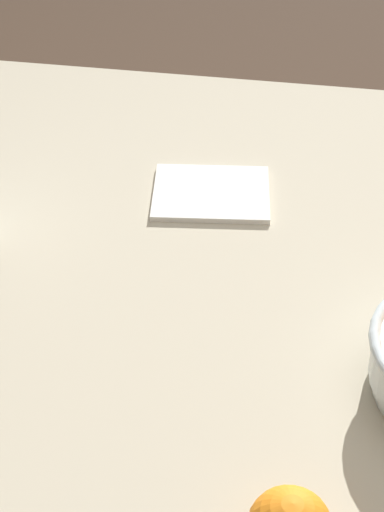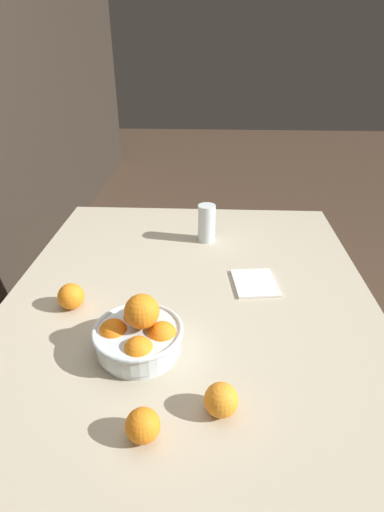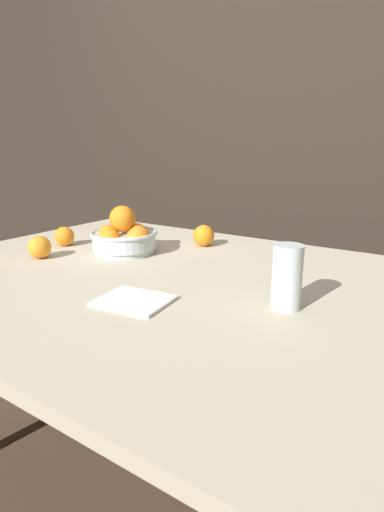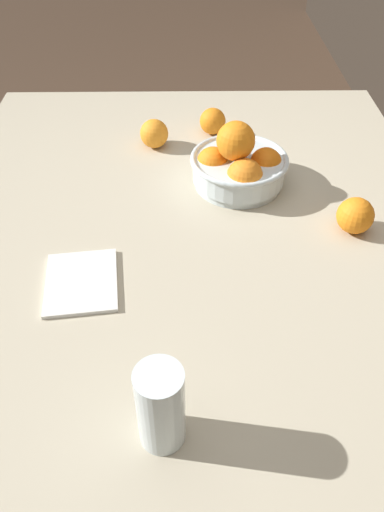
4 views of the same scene
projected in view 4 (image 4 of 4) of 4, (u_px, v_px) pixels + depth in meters
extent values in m
plane|color=#4C3828|center=(191.00, 429.00, 1.49)|extent=(12.00, 12.00, 0.00)
cube|color=#B7AD93|center=(190.00, 250.00, 1.00)|extent=(1.42, 1.10, 0.03)
cylinder|color=#936B47|center=(47.00, 206.00, 1.73)|extent=(0.05, 0.05, 0.70)
cylinder|color=#936B47|center=(328.00, 203.00, 1.74)|extent=(0.05, 0.05, 0.70)
cylinder|color=silver|center=(238.00, 181.00, 1.15)|extent=(0.20, 0.20, 0.02)
cylinder|color=silver|center=(239.00, 169.00, 1.12)|extent=(0.21, 0.21, 0.05)
torus|color=silver|center=(239.00, 159.00, 1.11)|extent=(0.22, 0.22, 0.01)
sphere|color=orange|center=(245.00, 177.00, 1.07)|extent=(0.08, 0.08, 0.08)
sphere|color=orange|center=(266.00, 164.00, 1.12)|extent=(0.07, 0.07, 0.07)
sphere|color=orange|center=(232.00, 151.00, 1.16)|extent=(0.07, 0.07, 0.07)
sphere|color=orange|center=(213.00, 163.00, 1.12)|extent=(0.07, 0.07, 0.07)
sphere|color=orange|center=(236.00, 141.00, 1.07)|extent=(0.08, 0.08, 0.08)
sphere|color=orange|center=(234.00, 143.00, 1.07)|extent=(0.08, 0.08, 0.08)
cylinder|color=#F4A314|center=(161.00, 417.00, 0.67)|extent=(0.06, 0.06, 0.09)
cylinder|color=silver|center=(161.00, 407.00, 0.65)|extent=(0.07, 0.07, 0.14)
sphere|color=orange|center=(213.00, 121.00, 1.30)|extent=(0.07, 0.07, 0.07)
sphere|color=orange|center=(355.00, 216.00, 1.00)|extent=(0.07, 0.07, 0.07)
sphere|color=orange|center=(154.00, 134.00, 1.25)|extent=(0.07, 0.07, 0.07)
cube|color=white|center=(81.00, 282.00, 0.91)|extent=(0.17, 0.15, 0.01)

